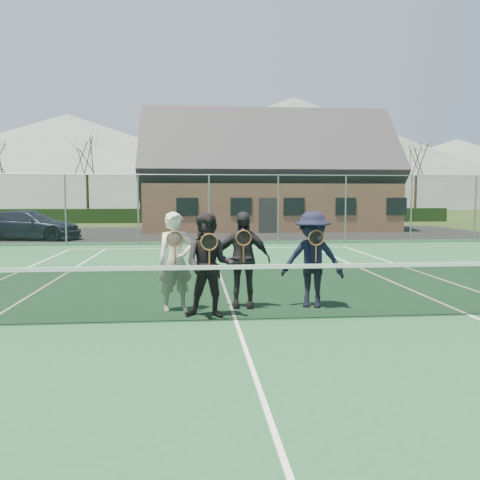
% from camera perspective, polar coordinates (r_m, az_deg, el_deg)
% --- Properties ---
extents(ground, '(220.00, 220.00, 0.00)m').
position_cam_1_polar(ground, '(28.41, -3.90, 0.72)').
color(ground, '#304719').
rests_on(ground, ground).
extents(court_surface, '(30.00, 30.00, 0.02)m').
position_cam_1_polar(court_surface, '(8.61, -0.49, -9.14)').
color(court_surface, '#1C4C2B').
rests_on(court_surface, ground).
extents(tarmac_carpark, '(40.00, 12.00, 0.01)m').
position_cam_1_polar(tarmac_carpark, '(28.59, -11.94, 0.66)').
color(tarmac_carpark, black).
rests_on(tarmac_carpark, ground).
extents(hedge_row, '(40.00, 1.20, 1.10)m').
position_cam_1_polar(hedge_row, '(40.36, -4.33, 2.77)').
color(hedge_row, black).
rests_on(hedge_row, ground).
extents(hill_west, '(110.00, 110.00, 18.00)m').
position_cam_1_polar(hill_west, '(106.36, -18.73, 8.45)').
color(hill_west, slate).
rests_on(hill_west, ground).
extents(hill_centre, '(120.00, 120.00, 22.00)m').
position_cam_1_polar(hill_centre, '(105.75, 6.07, 9.79)').
color(hill_centre, '#526359').
rests_on(hill_centre, ground).
extents(hill_east, '(90.00, 90.00, 14.00)m').
position_cam_1_polar(hill_east, '(117.48, 23.16, 6.98)').
color(hill_east, '#57695E').
rests_on(hill_east, ground).
extents(car_c, '(5.13, 2.79, 1.41)m').
position_cam_1_polar(car_c, '(26.30, -22.55, 1.55)').
color(car_c, '#1B2137').
rests_on(car_c, ground).
extents(court_markings, '(11.03, 23.83, 0.01)m').
position_cam_1_polar(court_markings, '(8.61, -0.49, -9.04)').
color(court_markings, white).
rests_on(court_markings, court_surface).
extents(tennis_net, '(11.68, 0.08, 1.10)m').
position_cam_1_polar(tennis_net, '(8.50, -0.49, -5.67)').
color(tennis_net, slate).
rests_on(tennis_net, ground).
extents(perimeter_fence, '(30.07, 0.07, 3.02)m').
position_cam_1_polar(perimeter_fence, '(21.84, -3.49, 3.45)').
color(perimeter_fence, slate).
rests_on(perimeter_fence, ground).
extents(clubhouse, '(15.60, 8.20, 7.70)m').
position_cam_1_polar(clubhouse, '(32.71, 2.98, 8.28)').
color(clubhouse, '#9E6B4C').
rests_on(clubhouse, ground).
extents(tree_b, '(3.20, 3.20, 7.77)m').
position_cam_1_polar(tree_b, '(42.30, -16.87, 9.78)').
color(tree_b, '#321E12').
rests_on(tree_b, ground).
extents(tree_c, '(3.20, 3.20, 7.77)m').
position_cam_1_polar(tree_c, '(41.57, -1.61, 10.08)').
color(tree_c, '#3D2B16').
rests_on(tree_c, ground).
extents(tree_d, '(3.20, 3.20, 7.77)m').
position_cam_1_polar(tree_d, '(43.38, 11.89, 9.76)').
color(tree_d, '#3C2816').
rests_on(tree_d, ground).
extents(tree_e, '(3.20, 3.20, 7.77)m').
position_cam_1_polar(tree_e, '(45.50, 19.23, 9.36)').
color(tree_e, '#3A2715').
rests_on(tree_e, ground).
extents(player_a, '(0.76, 0.61, 1.80)m').
position_cam_1_polar(player_a, '(9.31, -7.25, -2.39)').
color(player_a, silver).
rests_on(player_a, court_surface).
extents(player_b, '(1.01, 0.86, 1.80)m').
position_cam_1_polar(player_b, '(8.72, -3.51, -2.86)').
color(player_b, black).
rests_on(player_b, court_surface).
extents(player_c, '(1.10, 0.58, 1.80)m').
position_cam_1_polar(player_c, '(9.50, 0.25, -2.21)').
color(player_c, black).
rests_on(player_c, court_surface).
extents(player_d, '(1.32, 1.01, 1.80)m').
position_cam_1_polar(player_d, '(9.61, 8.13, -2.18)').
color(player_d, black).
rests_on(player_d, court_surface).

